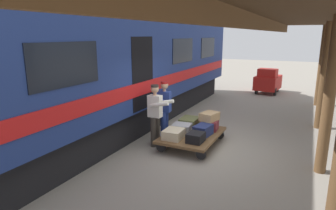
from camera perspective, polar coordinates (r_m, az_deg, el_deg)
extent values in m
plane|color=gray|center=(7.83, 8.01, -9.07)|extent=(60.00, 60.00, 0.00)
cylinder|color=brown|center=(14.05, 27.79, 6.74)|extent=(0.24, 0.24, 3.40)
cylinder|color=brown|center=(10.53, 28.19, 4.90)|extent=(0.24, 0.24, 3.40)
cylinder|color=brown|center=(7.04, 28.99, 1.24)|extent=(0.24, 0.24, 3.40)
cube|color=brown|center=(7.00, 17.37, 15.06)|extent=(0.08, 14.95, 0.30)
cube|color=navy|center=(8.93, -13.40, 9.06)|extent=(3.00, 16.03, 2.90)
cube|color=black|center=(9.26, -12.76, -2.72)|extent=(2.55, 15.23, 0.90)
cube|color=#99999E|center=(8.95, -13.98, 18.99)|extent=(2.76, 15.71, 0.20)
cube|color=red|center=(8.17, -4.83, 3.33)|extent=(0.03, 15.71, 0.36)
cube|color=black|center=(13.19, 7.84, 11.08)|extent=(0.02, 1.76, 0.84)
cube|color=black|center=(10.56, 2.98, 10.60)|extent=(0.02, 1.76, 0.84)
cube|color=black|center=(5.84, -19.30, 7.44)|extent=(0.02, 1.76, 0.84)
cube|color=black|center=(8.14, -5.25, 6.13)|extent=(0.12, 1.10, 2.00)
cube|color=brown|center=(8.14, 4.75, -5.83)|extent=(1.38, 2.03, 0.07)
cylinder|color=black|center=(7.31, 6.48, -9.58)|extent=(0.26, 0.05, 0.26)
cylinder|color=black|center=(7.72, -1.37, -8.22)|extent=(0.26, 0.05, 0.26)
cylinder|color=black|center=(8.77, 10.07, -5.72)|extent=(0.26, 0.05, 0.26)
cylinder|color=black|center=(9.11, 3.34, -4.79)|extent=(0.26, 0.05, 0.26)
cube|color=brown|center=(8.69, 4.20, -3.39)|extent=(0.52, 0.65, 0.27)
cube|color=#9EA0A5|center=(8.21, 2.74, -4.53)|extent=(0.55, 0.51, 0.23)
cube|color=beige|center=(7.72, 1.09, -5.68)|extent=(0.49, 0.59, 0.24)
cube|color=maroon|center=(8.49, 8.11, -3.87)|extent=(0.51, 0.52, 0.28)
cube|color=navy|center=(7.99, 6.86, -4.94)|extent=(0.45, 0.60, 0.28)
cube|color=black|center=(7.50, 5.44, -6.33)|extent=(0.39, 0.47, 0.24)
cube|color=tan|center=(8.42, 8.11, -2.23)|extent=(0.50, 0.62, 0.23)
cylinder|color=navy|center=(8.69, -0.45, -3.73)|extent=(0.16, 0.16, 0.82)
cylinder|color=navy|center=(8.51, -0.93, -4.11)|extent=(0.16, 0.16, 0.82)
cube|color=navy|center=(8.42, -0.70, 0.69)|extent=(0.38, 0.25, 0.60)
cylinder|color=tan|center=(8.35, -0.71, 2.90)|extent=(0.09, 0.09, 0.06)
sphere|color=tan|center=(8.32, -0.71, 3.85)|extent=(0.22, 0.22, 0.22)
cylinder|color=#A51919|center=(8.31, -0.71, 4.41)|extent=(0.21, 0.21, 0.06)
cylinder|color=navy|center=(8.62, -1.68, 1.68)|extent=(0.54, 0.15, 0.21)
cylinder|color=navy|center=(8.33, -2.51, 1.25)|extent=(0.54, 0.15, 0.21)
cylinder|color=#332D28|center=(7.99, -2.85, -5.33)|extent=(0.16, 0.16, 0.82)
cylinder|color=#332D28|center=(8.16, -2.18, -4.92)|extent=(0.16, 0.16, 0.82)
cube|color=silver|center=(7.87, -2.56, -0.22)|extent=(0.36, 0.22, 0.60)
cylinder|color=tan|center=(7.80, -2.59, 2.13)|extent=(0.09, 0.09, 0.06)
sphere|color=tan|center=(7.78, -2.60, 3.14)|extent=(0.22, 0.22, 0.22)
cylinder|color=#332D28|center=(7.76, -2.61, 3.74)|extent=(0.21, 0.21, 0.06)
cylinder|color=silver|center=(7.61, -1.69, 0.08)|extent=(0.53, 0.10, 0.21)
cylinder|color=silver|center=(7.89, -0.61, 0.56)|extent=(0.53, 0.10, 0.21)
cube|color=#B21E19|center=(16.26, 18.93, 4.19)|extent=(1.27, 1.80, 0.70)
cube|color=#B21E19|center=(15.85, 18.90, 5.80)|extent=(0.97, 0.79, 0.50)
cylinder|color=black|center=(15.68, 20.17, 2.47)|extent=(0.12, 0.40, 0.40)
cylinder|color=black|center=(15.79, 16.93, 2.79)|extent=(0.12, 0.40, 0.40)
cylinder|color=black|center=(16.86, 20.62, 3.16)|extent=(0.12, 0.40, 0.40)
cylinder|color=black|center=(16.96, 17.60, 3.46)|extent=(0.12, 0.40, 0.40)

